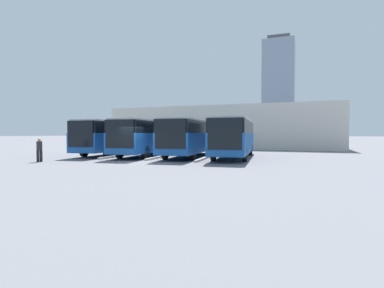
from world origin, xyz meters
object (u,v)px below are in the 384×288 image
(bus_1, at_px, (190,136))
(bus_2, at_px, (149,136))
(bus_0, at_px, (234,137))
(pedestrian, at_px, (39,149))
(bus_3, at_px, (116,136))

(bus_1, bearing_deg, bus_2, -0.71)
(bus_0, distance_m, bus_1, 3.89)
(bus_0, height_order, bus_1, same)
(pedestrian, bearing_deg, bus_3, 28.58)
(bus_0, relative_size, bus_1, 1.00)
(bus_0, distance_m, bus_3, 11.68)
(bus_0, bearing_deg, bus_1, -5.88)
(bus_1, relative_size, bus_3, 1.00)
(bus_2, bearing_deg, bus_3, -12.03)
(bus_1, xyz_separation_m, bus_2, (3.89, 0.39, 0.00))
(bus_2, xyz_separation_m, bus_3, (3.89, -0.38, 0.00))
(bus_0, relative_size, bus_2, 1.00)
(bus_2, distance_m, bus_3, 3.91)
(bus_1, relative_size, bus_2, 1.00)
(bus_1, relative_size, pedestrian, 6.78)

